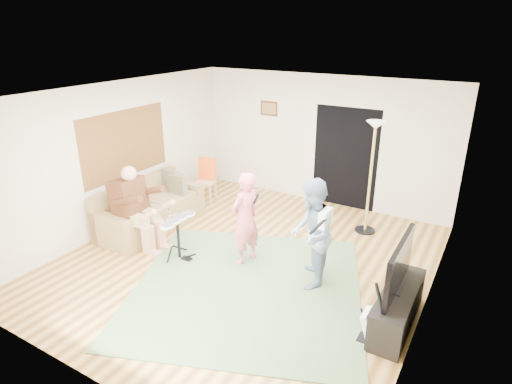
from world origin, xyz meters
TOP-DOWN VIEW (x-y plane):
  - floor at (0.00, 0.00)m, footprint 6.00×6.00m
  - walls at (0.00, 0.00)m, footprint 5.50×6.00m
  - ceiling at (0.00, 0.00)m, footprint 6.00×6.00m
  - window_blinds at (-2.74, 0.20)m, footprint 0.00×2.05m
  - doorway at (0.55, 2.99)m, footprint 2.10×0.00m
  - picture_frame at (-1.25, 2.99)m, footprint 0.42×0.03m
  - area_rug at (0.42, -0.65)m, footprint 4.23×4.25m
  - sofa at (-2.30, 0.16)m, footprint 0.88×2.14m
  - drummer at (-1.86, -0.49)m, footprint 0.93×0.52m
  - drum_kit at (-1.00, -0.49)m, footprint 0.40×0.72m
  - singer at (-0.00, -0.01)m, footprint 0.48×0.62m
  - microphone at (0.20, -0.01)m, footprint 0.06×0.06m
  - guitarist at (1.15, -0.07)m, footprint 0.86×0.96m
  - guitar_held at (1.35, -0.07)m, footprint 0.12×0.60m
  - guitar_spare at (2.30, -0.87)m, footprint 0.30×0.27m
  - torchiere_lamp at (1.35, 2.04)m, footprint 0.37×0.37m
  - dining_chair at (-2.11, 1.75)m, footprint 0.49×0.51m
  - tv_cabinet at (2.50, -0.37)m, footprint 0.40×1.40m
  - television at (2.45, -0.37)m, footprint 0.06×1.18m

SIDE VIEW (x-z plane):
  - floor at x=0.00m, z-range 0.00..0.00m
  - area_rug at x=0.42m, z-range 0.00..0.02m
  - guitar_spare at x=2.30m, z-range -0.18..0.66m
  - tv_cabinet at x=2.50m, z-range 0.00..0.50m
  - sofa at x=-2.30m, z-range -0.15..0.72m
  - drum_kit at x=-1.00m, z-range -0.05..0.70m
  - dining_chair at x=-2.11m, z-range -0.13..0.80m
  - drummer at x=-1.86m, z-range -0.16..1.28m
  - singer at x=0.00m, z-range 0.00..1.53m
  - guitarist at x=1.15m, z-range 0.00..1.64m
  - television at x=2.45m, z-range 0.51..1.19m
  - doorway at x=0.55m, z-range 0.00..2.10m
  - guitar_held at x=1.35m, z-range 0.98..1.24m
  - microphone at x=0.20m, z-range 1.02..1.26m
  - walls at x=0.00m, z-range 0.00..2.70m
  - torchiere_lamp at x=1.35m, z-range 0.39..2.47m
  - window_blinds at x=-2.74m, z-range 0.53..2.58m
  - picture_frame at x=-1.25m, z-range 1.74..2.06m
  - ceiling at x=0.00m, z-range 2.70..2.70m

